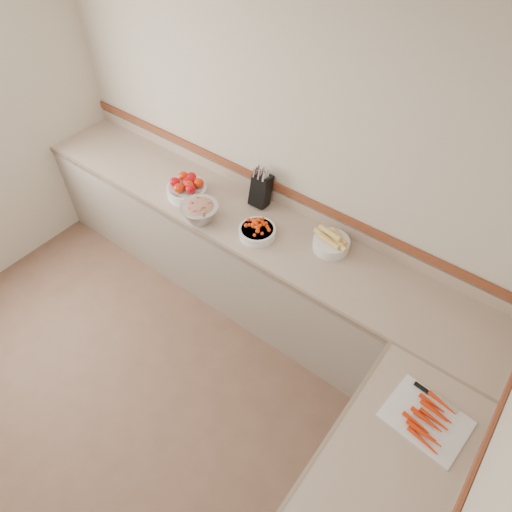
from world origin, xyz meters
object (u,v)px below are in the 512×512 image
Objects in this scene: cherry_tomato_bowl at (257,231)px; corn_bowl at (331,242)px; knife_block at (261,189)px; cutting_board at (426,418)px; rhubarb_bowl at (200,211)px; tomato_bowl at (187,188)px.

cherry_tomato_bowl is 0.54m from corn_bowl.
knife_block reaches higher than cutting_board.
knife_block is at bearing 60.33° from rhubarb_bowl.
tomato_bowl is 1.10× the size of corn_bowl.
corn_bowl is at bearing -7.34° from knife_block.
knife_block is 0.60m from tomato_bowl.
cherry_tomato_bowl is 0.61× the size of cutting_board.
rhubarb_bowl is 0.66× the size of cutting_board.
cutting_board is at bearing -12.43° from rhubarb_bowl.
tomato_bowl is at bearing -171.26° from corn_bowl.
corn_bowl is (0.49, 0.22, 0.01)m from cherry_tomato_bowl.
corn_bowl is 1.31m from cutting_board.
rhubarb_bowl reaches higher than tomato_bowl.
rhubarb_bowl reaches higher than cutting_board.
cherry_tomato_bowl is at bearing -56.99° from knife_block.
cherry_tomato_bowl is 0.94× the size of rhubarb_bowl.
cutting_board is (1.99, -0.44, -0.07)m from rhubarb_bowl.
rhubarb_bowl reaches higher than corn_bowl.
corn_bowl is (1.22, 0.19, -0.01)m from tomato_bowl.
knife_block is 0.70m from corn_bowl.
tomato_bowl is at bearing 165.38° from cutting_board.
knife_block is 1.24× the size of cherry_tomato_bowl.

